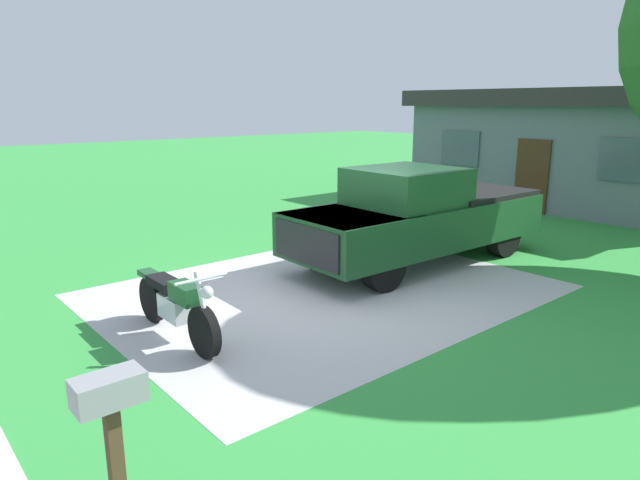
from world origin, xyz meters
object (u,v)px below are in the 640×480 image
motorcycle (176,305)px  neighbor_house (576,146)px  mailbox (111,412)px  pickup_truck (421,215)px

motorcycle → neighbor_house: size_ratio=0.23×
mailbox → neighbor_house: size_ratio=0.13×
mailbox → motorcycle: bearing=147.1°
motorcycle → pickup_truck: size_ratio=0.39×
pickup_truck → motorcycle: bearing=-86.4°
mailbox → pickup_truck: bearing=114.3°
motorcycle → mailbox: (2.96, -1.92, 0.51)m
motorcycle → mailbox: size_ratio=1.75×
motorcycle → neighbor_house: bearing=96.5°
pickup_truck → neighbor_house: bearing=98.2°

